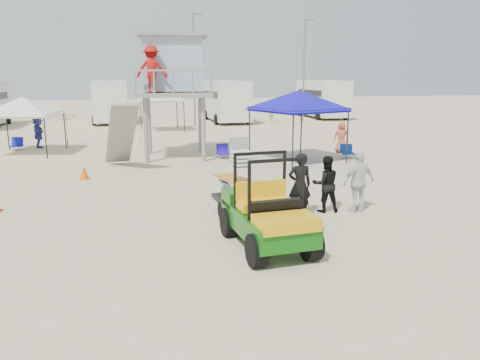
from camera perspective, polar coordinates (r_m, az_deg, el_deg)
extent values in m
plane|color=beige|center=(8.36, 1.63, -13.35)|extent=(140.00, 140.00, 0.00)
cube|color=#0D560D|center=(10.14, 3.35, -5.08)|extent=(1.49, 2.72, 0.46)
cube|color=#E6A10C|center=(10.06, 3.37, -3.54)|extent=(1.25, 0.82, 0.25)
cylinder|color=black|center=(9.21, 1.60, -8.53)|extent=(0.34, 0.69, 0.67)
cube|color=black|center=(12.31, 0.19, -2.59)|extent=(1.31, 1.82, 0.11)
cylinder|color=black|center=(12.26, -2.11, -3.65)|extent=(0.22, 0.47, 0.46)
imported|color=black|center=(12.37, 7.29, -0.59)|extent=(0.66, 0.46, 1.71)
imported|color=black|center=(12.94, 10.40, -0.48)|extent=(0.82, 0.68, 1.55)
imported|color=silver|center=(13.07, 14.26, -0.20)|extent=(1.06, 0.60, 1.70)
cylinder|color=gray|center=(20.14, -11.03, 5.89)|extent=(0.20, 0.20, 2.76)
cube|color=gray|center=(21.33, -8.06, 10.32)|extent=(3.65, 3.65, 0.18)
cube|color=#94AAC0|center=(21.65, -8.26, 13.77)|extent=(2.76, 2.47, 2.32)
imported|color=#B20F0F|center=(20.14, -10.39, 13.13)|extent=(1.25, 0.72, 1.94)
cylinder|color=black|center=(18.52, 4.32, 4.80)|extent=(0.06, 0.06, 2.31)
pyramid|color=#1410AE|center=(20.26, 7.16, 10.81)|extent=(4.00, 4.00, 0.80)
cube|color=#1410AE|center=(20.30, 7.10, 8.56)|extent=(4.00, 4.00, 0.18)
pyramid|color=silver|center=(24.45, -25.07, 9.17)|extent=(3.50, 3.50, 0.80)
cube|color=silver|center=(24.50, -24.90, 7.31)|extent=(3.50, 3.50, 0.18)
cylinder|color=black|center=(30.96, -11.68, 7.52)|extent=(0.06, 0.06, 2.11)
pyramid|color=silver|center=(32.20, -9.63, 11.01)|extent=(2.89, 2.89, 0.80)
cube|color=silver|center=(32.23, -9.58, 9.59)|extent=(2.89, 2.89, 0.18)
imported|color=red|center=(26.55, -20.41, 5.80)|extent=(2.32, 2.35, 1.75)
imported|color=orange|center=(26.39, -12.04, 6.30)|extent=(2.75, 2.74, 1.77)
cone|color=#F65607|center=(17.75, -18.48, 0.88)|extent=(0.34, 0.34, 0.50)
cube|color=#0E1A9D|center=(25.98, -25.56, 3.77)|extent=(0.59, 0.55, 0.06)
cube|color=#0E1A9D|center=(26.19, -25.50, 4.28)|extent=(0.55, 0.23, 0.44)
cylinder|color=#B2B2B7|center=(25.85, -26.10, 3.41)|extent=(0.03, 0.03, 0.20)
cube|color=#2410AF|center=(21.14, -2.03, 3.24)|extent=(0.59, 0.55, 0.06)
cube|color=#2410AF|center=(21.35, -2.17, 3.87)|extent=(0.55, 0.22, 0.44)
cylinder|color=#B2B2B7|center=(20.93, -2.50, 2.81)|extent=(0.03, 0.03, 0.20)
cube|color=#0F38A7|center=(21.65, 13.04, 3.14)|extent=(0.70, 0.68, 0.06)
cube|color=#0F38A7|center=(21.83, 12.79, 3.76)|extent=(0.56, 0.38, 0.44)
cylinder|color=#B2B2B7|center=(21.39, 12.74, 2.72)|extent=(0.03, 0.03, 0.20)
cube|color=silver|center=(38.80, -15.47, 9.34)|extent=(2.50, 6.50, 3.00)
cube|color=black|center=(38.78, -15.51, 10.01)|extent=(2.54, 5.20, 0.50)
cylinder|color=black|center=(36.87, -17.37, 6.97)|extent=(0.25, 0.80, 0.80)
cube|color=silver|center=(38.14, -1.70, 9.74)|extent=(2.50, 7.00, 3.00)
cube|color=black|center=(38.12, -1.70, 10.41)|extent=(2.54, 5.60, 0.50)
cylinder|color=black|center=(35.80, -2.89, 7.37)|extent=(0.25, 0.80, 0.80)
cube|color=silver|center=(42.36, 10.03, 9.84)|extent=(2.50, 6.60, 3.00)
cube|color=black|center=(42.34, 10.05, 10.45)|extent=(2.54, 5.28, 0.50)
cylinder|color=black|center=(40.01, 9.52, 7.77)|extent=(0.25, 0.80, 0.80)
cylinder|color=slate|center=(34.61, -5.64, 13.12)|extent=(0.14, 0.14, 8.00)
cylinder|color=slate|center=(38.39, 7.79, 13.01)|extent=(0.14, 0.14, 8.00)
imported|color=#33379A|center=(26.31, -23.38, 5.42)|extent=(0.77, 1.62, 1.67)
imported|color=#C05837|center=(23.12, 12.25, 5.14)|extent=(0.85, 0.66, 1.53)
imported|color=#AFDA51|center=(37.71, 3.83, 8.33)|extent=(0.57, 0.72, 1.72)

